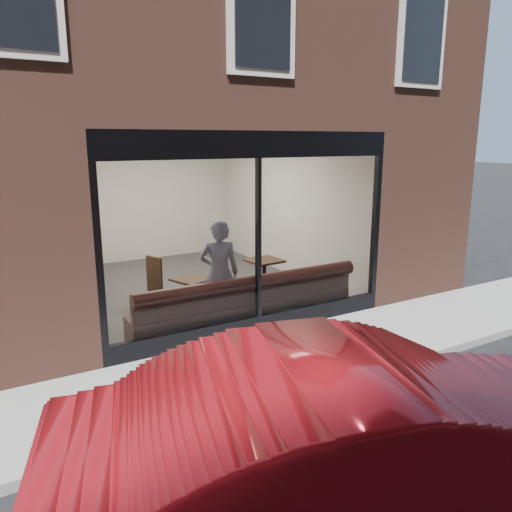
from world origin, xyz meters
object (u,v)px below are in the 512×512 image
banquette (246,313)px  cafe_table_left (193,279)px  person (219,273)px  parked_car (377,455)px  cafe_table_right (264,261)px  cafe_chair_left (147,296)px

banquette → cafe_table_left: size_ratio=6.85×
person → banquette: bearing=164.4°
cafe_table_left → parked_car: bearing=-98.6°
banquette → cafe_table_right: (1.10, 1.22, 0.52)m
cafe_chair_left → parked_car: bearing=65.3°
banquette → cafe_chair_left: 2.06m
person → cafe_table_left: person is taller
cafe_table_left → cafe_chair_left: size_ratio=1.43×
cafe_table_left → cafe_chair_left: bearing=114.9°
person → cafe_table_right: 1.73m
person → cafe_table_left: (-0.32, 0.40, -0.16)m
cafe_table_left → parked_car: size_ratio=0.12×
person → parked_car: person is taller
cafe_table_left → person: bearing=-51.3°
person → cafe_table_left: size_ratio=3.07×
cafe_table_right → cafe_table_left: bearing=-163.2°
person → cafe_table_left: bearing=-26.9°
banquette → parked_car: 4.86m
cafe_table_left → cafe_chair_left: 1.24m
person → parked_car: (-1.12, -4.89, -0.10)m
cafe_chair_left → parked_car: 6.35m
cafe_table_left → parked_car: (-0.80, -5.29, 0.06)m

